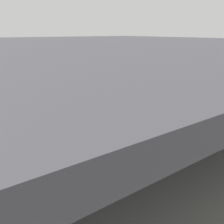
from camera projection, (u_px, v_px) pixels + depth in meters
ground_plane at (80, 121)px, 46.10m from camera, size 110.00×110.00×0.00m
hangar_structure at (49, 45)px, 52.09m from camera, size 121.00×99.00×14.71m
airplane_main at (96, 103)px, 46.15m from camera, size 34.05×34.82×11.01m
boarding_stairs at (131, 129)px, 40.23m from camera, size 4.29×2.17×4.56m
crew_worker_near_nose at (193, 148)px, 33.27m from camera, size 0.32×0.53×1.69m
crew_worker_by_stairs at (113, 124)px, 41.96m from camera, size 0.47×0.38×1.66m
traffic_cone_orange at (195, 142)px, 36.42m from camera, size 0.36×0.36×0.60m
baggage_tug at (52, 113)px, 48.52m from camera, size 1.71×2.42×0.90m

